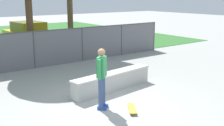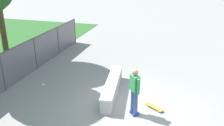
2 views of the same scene
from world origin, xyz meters
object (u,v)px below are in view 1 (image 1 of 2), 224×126
Objects in this scene: car_yellow at (28,34)px; concrete_ledge at (113,81)px; skateboarder at (102,76)px; skateboard at (132,108)px.

concrete_ledge is at bearing -94.94° from car_yellow.
skateboarder is 2.35× the size of skateboard.
car_yellow reaches higher than concrete_ledge.
concrete_ledge is at bearing 42.59° from skateboarder.
car_yellow is (0.89, 10.31, 0.51)m from concrete_ledge.
skateboard is (0.59, -0.68, -0.94)m from skateboarder.
skateboard is 12.33m from car_yellow.
skateboarder is 1.30m from skateboard.
car_yellow is at bearing 82.49° from skateboard.
skateboarder is 0.42× the size of car_yellow.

